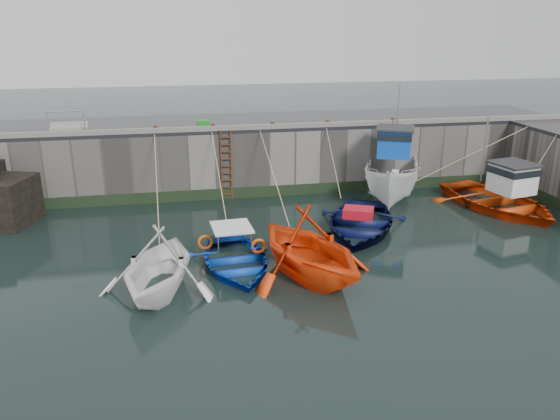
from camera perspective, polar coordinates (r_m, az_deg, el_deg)
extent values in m
plane|color=black|center=(16.55, 5.03, -8.75)|extent=(120.00, 120.00, 0.00)
cube|color=slate|center=(27.58, -2.02, 5.97)|extent=(30.00, 5.00, 3.00)
cube|color=black|center=(27.27, -2.06, 9.21)|extent=(30.00, 5.00, 0.16)
cube|color=slate|center=(24.96, -1.20, 8.73)|extent=(30.00, 0.30, 0.20)
cube|color=black|center=(25.48, -1.08, 1.98)|extent=(30.00, 0.08, 0.50)
cube|color=black|center=(24.45, -27.19, 0.82)|extent=(2.96, 2.83, 1.90)
cylinder|color=#3F1E0F|center=(24.81, -6.16, 4.64)|extent=(0.07, 0.07, 3.20)
cylinder|color=#3F1E0F|center=(24.85, -5.14, 4.69)|extent=(0.07, 0.07, 3.20)
cube|color=#3F1E0F|center=(25.17, -5.55, 1.68)|extent=(0.44, 0.06, 0.05)
cube|color=#3F1E0F|center=(25.07, -5.57, 2.40)|extent=(0.44, 0.06, 0.05)
cube|color=#3F1E0F|center=(24.98, -5.60, 3.12)|extent=(0.44, 0.06, 0.05)
cube|color=#3F1E0F|center=(24.90, -5.62, 3.85)|extent=(0.44, 0.06, 0.05)
cube|color=#3F1E0F|center=(24.81, -5.64, 4.59)|extent=(0.44, 0.06, 0.05)
cube|color=#3F1E0F|center=(24.74, -5.67, 5.33)|extent=(0.44, 0.06, 0.05)
cube|color=#3F1E0F|center=(24.66, -5.69, 6.07)|extent=(0.44, 0.06, 0.05)
cube|color=#3F1E0F|center=(24.59, -5.72, 6.82)|extent=(0.44, 0.06, 0.05)
cube|color=#3F1E0F|center=(24.52, -5.74, 7.58)|extent=(0.44, 0.06, 0.05)
imported|color=white|center=(17.08, -12.47, -8.23)|extent=(4.77, 5.20, 2.30)
imported|color=#0C3DB5|center=(18.34, -4.70, -5.86)|extent=(3.46, 4.65, 0.92)
imported|color=#FF410D|center=(17.61, 2.95, -6.92)|extent=(5.80, 6.19, 2.62)
imported|color=#090F3B|center=(21.65, 8.29, -2.04)|extent=(5.67, 6.42, 1.10)
imported|color=white|center=(25.63, 11.67, 3.16)|extent=(4.86, 6.81, 2.47)
cube|color=#0C46BF|center=(24.62, 11.88, 6.91)|extent=(1.90, 1.95, 1.20)
cube|color=black|center=(24.55, 11.94, 7.71)|extent=(1.98, 2.03, 0.28)
cube|color=#262628|center=(24.50, 11.99, 8.37)|extent=(2.16, 2.21, 0.08)
cylinder|color=#A5A8AD|center=(26.23, 12.18, 9.61)|extent=(0.08, 0.08, 3.00)
imported|color=#E2410B|center=(25.66, 21.83, 0.77)|extent=(5.42, 6.77, 1.25)
cube|color=white|center=(24.93, 23.11, 3.04)|extent=(1.67, 1.75, 1.20)
cube|color=black|center=(24.84, 23.21, 3.82)|extent=(1.74, 1.82, 0.28)
cube|color=#262628|center=(24.78, 23.29, 4.46)|extent=(1.90, 1.98, 0.08)
cylinder|color=#A5A8AD|center=(25.97, 20.58, 6.00)|extent=(0.08, 0.08, 3.00)
cube|color=#1A8718|center=(25.86, -8.01, 8.99)|extent=(0.57, 0.46, 0.27)
cylinder|color=#A5A8AD|center=(25.53, -23.14, 8.38)|extent=(0.05, 0.05, 1.00)
cylinder|color=#A5A8AD|center=(25.26, -19.79, 8.68)|extent=(0.05, 0.05, 1.00)
cylinder|color=#A5A8AD|center=(25.32, -21.60, 9.55)|extent=(1.50, 0.05, 0.05)
cube|color=gray|center=(25.94, -21.19, 7.84)|extent=(1.60, 0.35, 0.18)
cube|color=gray|center=(26.25, -21.11, 8.36)|extent=(1.60, 0.35, 0.18)
cylinder|color=#3F1E0F|center=(24.70, -12.87, 8.25)|extent=(0.18, 0.18, 0.28)
cylinder|color=#3F1E0F|center=(24.75, -7.02, 8.60)|extent=(0.18, 0.18, 0.28)
cylinder|color=#3F1E0F|center=(25.08, -0.79, 8.88)|extent=(0.18, 0.18, 0.28)
cylinder|color=#3F1E0F|center=(25.67, 5.00, 9.04)|extent=(0.18, 0.18, 0.28)
cylinder|color=#3F1E0F|center=(26.72, 11.70, 9.11)|extent=(0.18, 0.18, 0.28)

